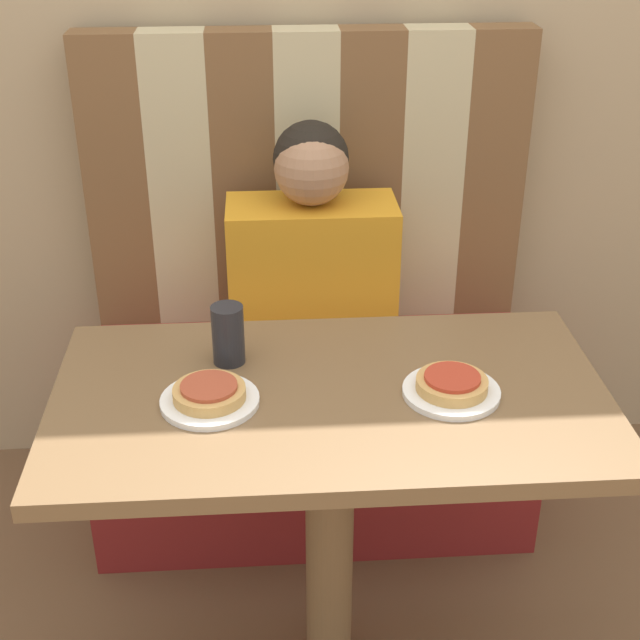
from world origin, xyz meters
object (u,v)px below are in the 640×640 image
pizza_right (452,383)px  plate_left (210,401)px  pizza_left (209,392)px  plate_right (451,392)px  drinking_cup (228,335)px  person (312,251)px

pizza_right → plate_left: bearing=180.0°
pizza_right → pizza_left: bearing=180.0°
pizza_right → plate_right: bearing=180.0°
plate_right → drinking_cup: drinking_cup is taller
plate_left → pizza_left: (-0.00, 0.00, 0.02)m
person → plate_right: (0.23, -0.61, -0.03)m
person → plate_right: 0.65m
plate_left → drinking_cup: drinking_cup is taller
drinking_cup → person: bearing=67.1°
plate_left → pizza_right: size_ratio=1.36×
drinking_cup → plate_left: bearing=-102.3°
plate_left → pizza_left: 0.02m
person → pizza_left: 0.65m
person → plate_left: 0.65m
plate_left → pizza_left: bearing=180.0°
person → drinking_cup: (-0.19, -0.46, 0.03)m
person → drinking_cup: bearing=-112.9°
pizza_left → drinking_cup: drinking_cup is taller
person → pizza_right: person is taller
person → pizza_right: (0.23, -0.61, -0.01)m
plate_right → pizza_right: 0.02m
pizza_left → plate_right: bearing=0.0°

